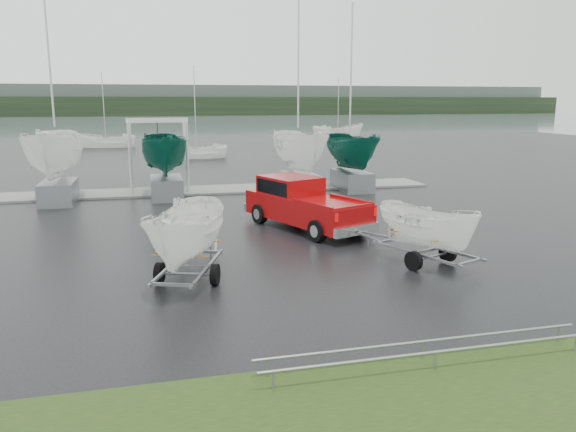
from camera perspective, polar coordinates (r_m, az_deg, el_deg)
The scene contains 17 objects.
ground_plane at distance 19.47m, azimuth -10.14°, elevation -3.64°, with size 120.00×120.00×0.00m, color black.
lake at distance 118.87m, azimuth -13.71°, elevation 8.95°, with size 300.00×300.00×0.00m, color slate.
dock at distance 32.18m, azimuth -11.84°, elevation 2.45°, with size 30.00×3.00×0.12m, color gray.
treeline at distance 188.77m, azimuth -14.02°, elevation 10.76°, with size 300.00×8.00×6.00m, color black.
far_hill at distance 196.76m, azimuth -14.06°, elevation 11.37°, with size 300.00×6.00×10.00m, color #4C5651.
pickup_truck at distance 22.69m, azimuth 1.34°, elevation 1.44°, with size 4.13×6.37×2.01m.
trailer_hitched at distance 17.78m, azimuth 14.18°, elevation 2.48°, with size 2.43×3.78×4.31m.
trailer_parked at distance 15.74m, azimuth -10.34°, elevation 3.14°, with size 2.34×3.79×5.17m.
boat_hoist at distance 31.85m, azimuth -13.05°, elevation 7.06°, with size 3.30×2.18×4.12m.
keelboat_0 at distance 30.09m, azimuth -22.81°, elevation 9.02°, with size 2.61×3.20×10.78m.
keelboat_1 at distance 30.00m, azimuth -12.50°, elevation 8.72°, with size 2.32×3.20×7.27m.
keelboat_2 at distance 30.89m, azimuth 1.28°, elevation 9.37°, with size 2.41×3.20×10.58m.
keelboat_3 at distance 32.17m, azimuth 6.61°, elevation 8.67°, with size 2.18×3.20×10.34m.
mast_rack_2 at distance 11.63m, azimuth 14.18°, elevation -12.76°, with size 7.00×0.56×0.06m.
moored_boat_1 at distance 64.52m, azimuth -17.97°, elevation 6.64°, with size 2.75×2.69×11.21m.
moored_boat_2 at distance 50.68m, azimuth -9.26°, elevation 5.82°, with size 2.41×2.36×10.80m.
moored_boat_3 at distance 79.99m, azimuth 5.08°, elevation 8.04°, with size 3.11×3.04×11.68m.
Camera 1 is at (-1.19, -18.76, 5.10)m, focal length 35.00 mm.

